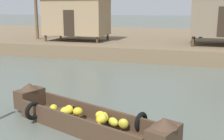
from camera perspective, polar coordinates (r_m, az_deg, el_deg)
The scene contains 5 objects.
ground_plane at distance 12.40m, azimuth 4.92°, elevation -2.42°, with size 300.00×300.00×0.00m, color #596056.
riverbank_strip at distance 26.28m, azimuth 11.87°, elevation 6.08°, with size 160.00×20.00×0.86m, color #756047.
banana_boat at distance 7.53m, azimuth -5.54°, elevation -9.76°, with size 5.15×2.58×0.89m.
stilt_house_left at distance 21.06m, azimuth -7.23°, elevation 11.34°, with size 5.12×3.18×4.13m.
stilt_house_mid_left at distance 19.64m, azimuth 21.85°, elevation 10.90°, with size 4.59×3.98×4.29m.
Camera 1 is at (2.59, -1.72, 3.12)m, focal length 44.68 mm.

